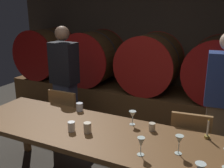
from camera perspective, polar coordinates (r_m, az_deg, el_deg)
The scene contains 19 objects.
back_wall at distance 4.87m, azimuth 10.36°, elevation 9.95°, with size 5.95×0.24×2.72m, color #473A2D.
barrel_shelf at distance 4.62m, azimuth 7.79°, elevation -4.35°, with size 5.36×0.90×0.53m, color brown.
wine_barrel_far_left at distance 5.45m, azimuth -14.16°, elevation 6.68°, with size 0.97×0.89×0.97m.
wine_barrel_left at distance 4.83m, azimuth -4.13°, elevation 5.92°, with size 0.97×0.89×0.97m.
wine_barrel_center at distance 4.40m, azimuth 8.48°, elevation 4.70°, with size 0.97×0.89×0.97m.
wine_barrel_right at distance 4.22m, azimuth 22.50°, elevation 3.07°, with size 0.97×0.89×0.97m.
dining_table at distance 2.60m, azimuth -3.91°, elevation -11.44°, with size 2.71×0.83×0.75m.
chair_left at distance 3.56m, azimuth -9.75°, elevation -7.15°, with size 0.40×0.40×0.88m.
chair_right at distance 2.99m, azimuth 16.71°, elevation -12.54°, with size 0.44×0.44×0.88m.
guest_left at distance 3.83m, azimuth -10.39°, elevation 0.33°, with size 0.40×0.27×1.66m.
guest_right at distance 3.14m, azimuth 22.99°, elevation -4.43°, with size 0.40×0.28×1.67m.
candle_center at distance 2.55m, azimuth 20.34°, elevation -10.07°, with size 0.05×0.05×0.20m.
wine_glass_far_left at distance 2.64m, azimuth 4.55°, elevation -6.80°, with size 0.07×0.07×0.15m.
wine_glass_left at distance 2.14m, azimuth 6.43°, elevation -12.77°, with size 0.06×0.06×0.16m.
wine_glass_center at distance 2.21m, azimuth 14.63°, elevation -11.96°, with size 0.07×0.07×0.16m.
cup_far_left at distance 3.02m, azimuth -7.17°, elevation -5.04°, with size 0.08×0.08×0.09m, color silver.
cup_center_left at distance 2.56m, azimuth -8.94°, elevation -9.25°, with size 0.07×0.07×0.10m, color white.
cup_center_right at distance 2.51m, azimuth -5.45°, elevation -9.56°, with size 0.07×0.07×0.10m, color beige.
cup_far_right at distance 2.57m, azimuth 8.82°, elevation -9.32°, with size 0.07×0.07×0.08m, color beige.
Camera 1 is at (1.29, -1.60, 1.92)m, focal length 41.39 mm.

